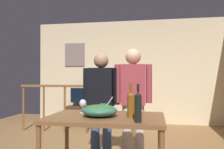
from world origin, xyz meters
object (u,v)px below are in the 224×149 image
Objects in this scene: person_standing_right at (133,96)px; tv_console at (83,115)px; wine_bottle_dark at (138,106)px; serving_table at (106,123)px; mug_teal at (104,108)px; mug_red at (133,108)px; flat_screen_tv at (83,96)px; framed_picture at (75,55)px; salad_bowl at (100,110)px; person_standing_left at (101,98)px; wine_bottle_amber at (131,104)px; wine_glass at (83,104)px; stair_railing at (95,103)px.

tv_console is at bearing -61.26° from person_standing_right.
tv_console is 2.47× the size of wine_bottle_dark.
mug_teal reaches higher than serving_table.
person_standing_right is at bearing 95.55° from mug_red.
flat_screen_tv is 5.13× the size of mug_red.
person_standing_right is at bearing 54.39° from mug_teal.
framed_picture is at bearing 114.32° from serving_table.
serving_table is 0.16m from salad_bowl.
wine_bottle_dark is 0.60m from mug_red.
person_standing_left reaches higher than mug_teal.
mug_red is (1.56, -2.94, 0.10)m from flat_screen_tv.
wine_bottle_amber is 0.85m from person_standing_right.
wine_bottle_amber is 2.88× the size of mug_red.
person_standing_right is at bearing 73.70° from serving_table.
wine_glass is (1.29, -3.39, -0.93)m from framed_picture.
person_standing_left is 0.97× the size of person_standing_right.
framed_picture is 1.18m from flat_screen_tv.
wine_bottle_dark is (0.69, -0.46, 0.04)m from wine_glass.
serving_table is at bearing 71.06° from person_standing_right.
wine_bottle_amber is at bearing 90.97° from person_standing_right.
salad_bowl is at bearing 68.01° from person_standing_right.
mug_teal is 0.49m from person_standing_left.
mug_red is at bearing 92.90° from person_standing_right.
mug_red reaches higher than mug_teal.
salad_bowl reaches higher than wine_glass.
person_standing_right reaches higher than mug_red.
serving_table is 0.40m from wine_glass.
wine_bottle_dark is at bearing -33.79° from wine_glass.
tv_console is 0.71× the size of serving_table.
stair_railing is at bearing -69.47° from person_standing_left.
mug_teal is (1.18, -2.90, 0.10)m from flat_screen_tv.
framed_picture reaches higher than serving_table.
wine_glass is (0.40, -2.13, 0.23)m from stair_railing.
person_standing_right reaches higher than person_standing_left.
framed_picture is 4.42m from wine_bottle_dark.
person_standing_right reaches higher than stair_railing.
tv_console is at bearing 114.91° from wine_bottle_dark.
framed_picture reaches higher than tv_console.
serving_table is at bearing 28.51° from salad_bowl.
wine_bottle_dark is (0.44, -0.26, 0.08)m from salad_bowl.
mug_teal is (-0.10, 0.34, 0.12)m from serving_table.
tv_console is at bearing 117.62° from mug_red.
mug_teal is 0.08× the size of person_standing_right.
wine_glass is 0.83m from wine_bottle_dark.
wine_bottle_dark reaches higher than mug_red.
person_standing_right reaches higher than wine_bottle_dark.
wine_bottle_amber is at bearing -9.48° from serving_table.
mug_teal is 1.00× the size of mug_red.
wine_glass is (0.96, -3.10, 0.66)m from tv_console.
mug_teal is at bearing 51.74° from person_standing_right.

